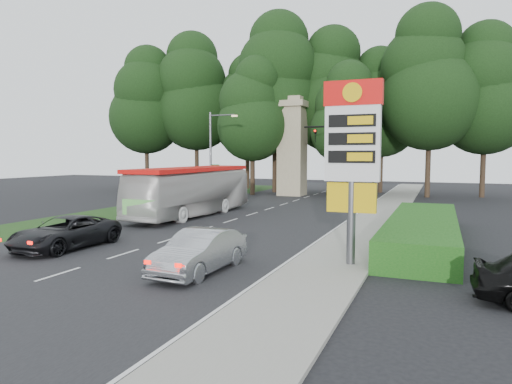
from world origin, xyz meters
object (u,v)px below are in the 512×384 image
at_px(monument, 292,146).
at_px(transit_bus, 192,192).
at_px(traffic_signal_mast, 358,149).
at_px(streetlight_signs, 213,152).
at_px(gas_station_pylon, 352,147).
at_px(sedan_silver, 200,251).
at_px(suv_charcoal, 66,233).

relative_size(monument, transit_bus, 0.84).
xyz_separation_m(monument, transit_bus, (-1.50, -17.75, -3.44)).
height_order(traffic_signal_mast, streetlight_signs, streetlight_signs).
height_order(gas_station_pylon, transit_bus, gas_station_pylon).
bearing_deg(transit_bus, streetlight_signs, 111.73).
bearing_deg(traffic_signal_mast, streetlight_signs, -171.08).
height_order(gas_station_pylon, streetlight_signs, streetlight_signs).
relative_size(gas_station_pylon, monument, 0.68).
bearing_deg(gas_station_pylon, traffic_signal_mast, 99.09).
bearing_deg(gas_station_pylon, monument, 111.80).
distance_m(gas_station_pylon, sedan_silver, 6.69).
relative_size(streetlight_signs, sedan_silver, 1.75).
height_order(sedan_silver, suv_charcoal, sedan_silver).
bearing_deg(transit_bus, monument, 87.23).
xyz_separation_m(transit_bus, sedan_silver, (7.90, -13.09, -0.91)).
xyz_separation_m(gas_station_pylon, traffic_signal_mast, (-3.52, 22.00, 0.22)).
relative_size(traffic_signal_mast, monument, 0.72).
relative_size(traffic_signal_mast, suv_charcoal, 1.39).
xyz_separation_m(streetlight_signs, monument, (4.99, 7.99, 0.67)).
height_order(transit_bus, sedan_silver, transit_bus).
relative_size(transit_bus, sedan_silver, 2.61).
height_order(gas_station_pylon, monument, monument).
bearing_deg(traffic_signal_mast, monument, 142.00).
bearing_deg(sedan_silver, gas_station_pylon, 32.10).
distance_m(monument, transit_bus, 18.14).
height_order(streetlight_signs, sedan_silver, streetlight_signs).
distance_m(streetlight_signs, suv_charcoal, 22.11).
bearing_deg(streetlight_signs, monument, 58.03).
relative_size(monument, sedan_silver, 2.20).
relative_size(gas_station_pylon, streetlight_signs, 0.86).
bearing_deg(suv_charcoal, traffic_signal_mast, 70.70).
distance_m(traffic_signal_mast, suv_charcoal, 25.38).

